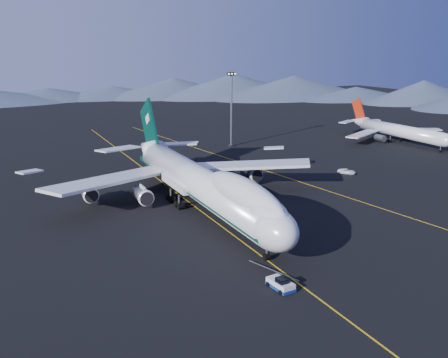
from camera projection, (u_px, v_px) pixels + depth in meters
name	position (u px, v px, depth m)	size (l,w,h in m)	color
ground	(200.00, 210.00, 99.11)	(500.00, 500.00, 0.00)	black
taxiway_line_main	(200.00, 210.00, 99.10)	(0.25, 220.00, 0.01)	gold
taxiway_line_side	(299.00, 181.00, 120.24)	(0.25, 200.00, 0.01)	gold
boeing_747	(199.00, 182.00, 97.64)	(59.62, 72.43, 19.37)	silver
pushback_tug	(281.00, 285.00, 66.80)	(2.75, 4.35, 1.80)	silver
second_jet	(397.00, 131.00, 168.51)	(41.28, 46.64, 13.27)	silver
service_van	(347.00, 171.00, 127.26)	(2.08, 4.51, 1.25)	white
floodlight_mast	(231.00, 109.00, 160.40)	(2.93, 2.20, 23.70)	black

